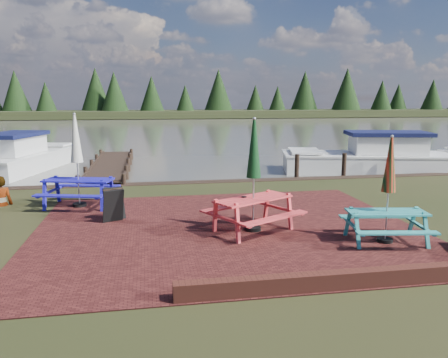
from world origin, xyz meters
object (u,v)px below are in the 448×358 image
object	(u,v)px
picnic_table_blue	(78,175)
jetty	(111,165)
picnic_table_teal	(387,206)
picnic_table_red	(253,193)
boat_near	(370,159)
chalkboard	(114,205)
boat_jetty	(23,158)

from	to	relation	value
picnic_table_blue	jetty	distance (m)	7.44
picnic_table_teal	picnic_table_red	world-z (taller)	picnic_table_red
picnic_table_red	boat_near	size ratio (longest dim) A/B	0.34
picnic_table_blue	boat_near	bearing A→B (deg)	38.68
picnic_table_blue	boat_near	world-z (taller)	picnic_table_blue
chalkboard	boat_near	world-z (taller)	boat_near
boat_near	picnic_table_blue	bearing A→B (deg)	127.31
boat_near	jetty	bearing A→B (deg)	92.66
picnic_table_blue	chalkboard	world-z (taller)	picnic_table_blue
boat_jetty	boat_near	xyz separation A→B (m)	(15.44, -3.15, 0.01)
chalkboard	jetty	world-z (taller)	chalkboard
chalkboard	jetty	xyz separation A→B (m)	(-0.80, 9.13, -0.32)
chalkboard	boat_jetty	bearing A→B (deg)	90.56
chalkboard	jetty	distance (m)	9.17
chalkboard	boat_jetty	xyz separation A→B (m)	(-4.76, 10.06, -0.05)
picnic_table_red	boat_jetty	world-z (taller)	picnic_table_red
picnic_table_red	picnic_table_blue	world-z (taller)	picnic_table_blue
picnic_table_teal	chalkboard	distance (m)	6.50
picnic_table_red	boat_jetty	size ratio (longest dim) A/B	0.37
picnic_table_red	picnic_table_blue	bearing A→B (deg)	115.50
picnic_table_blue	chalkboard	xyz separation A→B (m)	(1.10, -1.73, -0.49)
picnic_table_red	boat_jetty	bearing A→B (deg)	96.21
picnic_table_teal	picnic_table_blue	world-z (taller)	picnic_table_blue
jetty	boat_near	xyz separation A→B (m)	(11.48, -2.21, 0.28)
picnic_table_red	picnic_table_blue	distance (m)	5.38
boat_near	picnic_table_red	bearing A→B (deg)	151.90
picnic_table_red	chalkboard	size ratio (longest dim) A/B	3.12
picnic_table_blue	boat_jetty	bearing A→B (deg)	128.68
jetty	boat_jetty	xyz separation A→B (m)	(-3.96, 0.94, 0.27)
boat_jetty	boat_near	distance (m)	15.76
picnic_table_blue	picnic_table_teal	bearing A→B (deg)	-17.53
jetty	picnic_table_red	bearing A→B (deg)	-68.88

